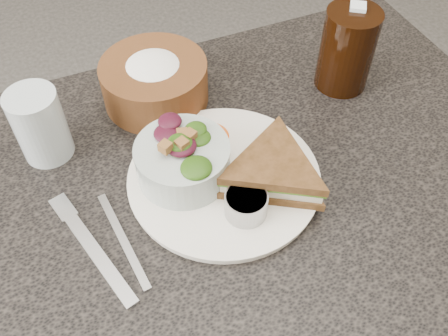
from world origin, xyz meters
name	(u,v)px	position (x,y,z in m)	size (l,w,h in m)	color
dining_table	(231,296)	(0.00, 0.00, 0.38)	(1.00, 0.70, 0.75)	black
dinner_plate	(224,178)	(-0.01, 0.01, 0.76)	(0.28, 0.28, 0.01)	white
sandwich	(273,171)	(0.05, -0.02, 0.79)	(0.18, 0.18, 0.05)	brown
salad_bowl	(182,156)	(-0.06, 0.04, 0.80)	(0.14, 0.14, 0.08)	#A3B2AD
dressing_ramekin	(246,204)	(-0.01, -0.06, 0.78)	(0.06, 0.06, 0.04)	#9A9B9C
orange_wedge	(209,131)	(0.00, 0.10, 0.78)	(0.07, 0.07, 0.03)	#FF5809
fork	(96,253)	(-0.22, -0.04, 0.75)	(0.02, 0.19, 0.01)	#B5B5B7
knife	(123,240)	(-0.18, -0.03, 0.75)	(0.01, 0.17, 0.00)	#A2A2A2
bread_basket	(154,76)	(-0.05, 0.23, 0.80)	(0.18, 0.18, 0.10)	brown
cola_glass	(348,47)	(0.27, 0.14, 0.83)	(0.09, 0.09, 0.16)	black
water_glass	(40,125)	(-0.24, 0.18, 0.81)	(0.08, 0.08, 0.12)	silver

